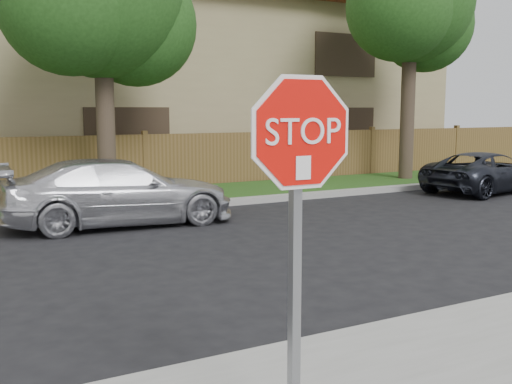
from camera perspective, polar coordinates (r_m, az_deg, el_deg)
far_curb at (r=13.07m, az=-22.81°, el=-2.50°), size 70.00×0.30×0.15m
tree_right at (r=19.70m, az=14.89°, el=17.22°), size 4.80×3.90×8.20m
stop_sign at (r=3.82m, az=4.15°, el=0.87°), size 1.01×0.13×2.55m
sedan_right at (r=12.18m, az=-12.89°, el=-0.01°), size 4.65×2.10×1.32m
sedan_far_right at (r=17.80m, az=21.13°, el=1.77°), size 4.24×2.39×1.12m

